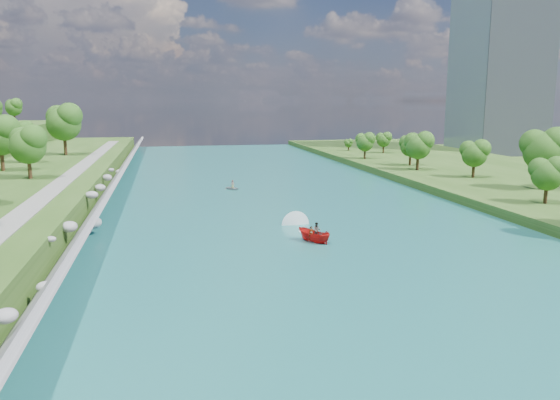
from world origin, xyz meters
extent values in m
plane|color=#2D5119|center=(0.00, 0.00, 0.00)|extent=(260.00, 260.00, 0.00)
cube|color=#175959|center=(0.00, 20.00, 0.05)|extent=(55.00, 240.00, 0.10)
cube|color=slate|center=(-25.85, 20.00, 1.80)|extent=(3.54, 236.00, 4.05)
ellipsoid|color=gray|center=(-26.45, -22.69, 3.08)|extent=(1.41, 1.49, 0.90)
ellipsoid|color=gray|center=(-26.02, -13.95, 1.88)|extent=(1.39, 1.23, 0.86)
ellipsoid|color=gray|center=(-27.32, -4.43, 3.30)|extent=(0.92, 0.74, 0.57)
ellipsoid|color=gray|center=(-26.97, 3.11, 2.74)|extent=(1.69, 1.97, 1.16)
ellipsoid|color=gray|center=(-25.39, 10.22, 1.53)|extent=(1.85, 2.14, 1.37)
ellipsoid|color=gray|center=(-26.81, 20.38, 3.24)|extent=(1.76, 1.64, 1.03)
ellipsoid|color=gray|center=(-26.75, 29.66, 2.80)|extent=(1.65, 1.99, 1.09)
ellipsoid|color=gray|center=(-26.74, 40.52, 2.86)|extent=(1.62, 1.45, 1.16)
ellipsoid|color=gray|center=(-26.74, 48.12, 3.25)|extent=(1.07, 1.03, 0.68)
ellipsoid|color=gray|center=(-26.18, 57.78, 1.67)|extent=(1.39, 1.67, 0.95)
cube|color=gray|center=(-32.50, 20.00, 3.55)|extent=(3.00, 200.00, 0.10)
cube|color=gray|center=(82.50, 95.00, 30.00)|extent=(22.00, 22.00, 60.00)
ellipsoid|color=#2B5215|center=(-38.25, 37.05, 8.51)|extent=(6.01, 6.01, 10.02)
ellipsoid|color=#2B5215|center=(-45.43, 48.86, 9.29)|extent=(6.95, 6.95, 11.58)
ellipsoid|color=#2B5215|center=(-45.11, 61.95, 8.42)|extent=(5.90, 5.90, 9.84)
ellipsoid|color=#2B5215|center=(-39.45, 77.16, 10.41)|extent=(8.29, 8.29, 13.82)
ellipsoid|color=#2B5215|center=(35.79, 10.32, 5.42)|extent=(4.70, 4.70, 7.84)
ellipsoid|color=#2B5215|center=(43.75, 21.65, 7.43)|extent=(7.11, 7.11, 11.85)
ellipsoid|color=#2B5215|center=(40.26, 36.52, 5.73)|extent=(5.07, 5.07, 8.45)
ellipsoid|color=#2B5215|center=(35.07, 49.43, 6.24)|extent=(5.68, 5.68, 9.47)
ellipsoid|color=#2B5215|center=(37.21, 57.61, 5.59)|extent=(4.91, 4.91, 8.18)
ellipsoid|color=#2B5215|center=(32.30, 73.37, 5.37)|extent=(4.64, 4.64, 7.73)
ellipsoid|color=#2B5215|center=(42.91, 87.07, 4.93)|extent=(4.11, 4.11, 6.85)
ellipsoid|color=#2B5215|center=(35.71, 95.98, 3.53)|extent=(2.43, 2.43, 4.06)
ellipsoid|color=#2B5215|center=(-63.61, 132.72, 13.49)|extent=(5.39, 5.39, 8.99)
imported|color=red|center=(-0.65, 1.35, 0.94)|extent=(3.86, 4.46, 1.67)
imported|color=#66605B|center=(-1.05, 0.95, 1.24)|extent=(0.58, 0.38, 1.58)
imported|color=#66605B|center=(-0.15, 1.85, 1.34)|extent=(0.98, 0.83, 1.78)
cube|color=white|center=(-0.65, 4.35, 0.13)|extent=(0.90, 5.00, 0.06)
imported|color=#919499|center=(-5.13, 40.42, 0.41)|extent=(3.51, 3.72, 0.63)
imported|color=#66605B|center=(-5.13, 40.42, 1.04)|extent=(0.73, 0.53, 1.39)
camera|label=1|loc=(-16.62, -56.44, 15.82)|focal=35.00mm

